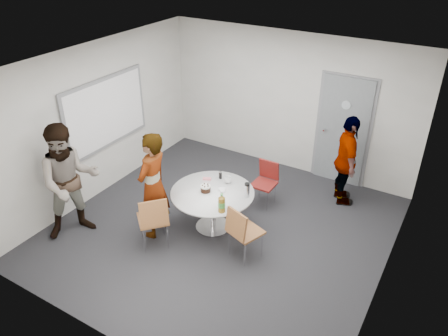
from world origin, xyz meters
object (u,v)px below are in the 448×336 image
Objects in this scene: chair_near_right at (242,229)px; chair_far at (266,179)px; person_right at (346,161)px; person_left at (70,182)px; person_main at (153,186)px; door at (343,131)px; table at (214,197)px; chair_near_left at (153,218)px; whiteboard at (106,113)px.

chair_near_right is 1.56m from chair_far.
chair_near_right is 2.39m from person_right.
person_main is at bearing -25.81° from person_left.
door reaches higher than table.
chair_near_left is at bearing 114.70° from person_right.
door is at bearing 100.12° from chair_near_right.
chair_far is at bearing 122.70° from chair_near_right.
whiteboard is 1.45× the size of table.
whiteboard is 1.87m from person_main.
table is at bearing 111.98° from person_right.
whiteboard is 1.17× the size of person_right.
whiteboard reaches higher than table.
chair_far is 0.49× the size of person_right.
person_right reaches higher than table.
person_main is (1.60, -0.77, -0.58)m from whiteboard.
chair_far is (0.38, 1.10, -0.11)m from table.
table is at bearing 11.11° from chair_near_left.
person_right is (3.35, 3.01, -0.13)m from person_left.
whiteboard reaches higher than chair_near_left.
whiteboard is 1.09× the size of person_main.
person_left is (0.51, -1.41, -0.51)m from whiteboard.
person_left is 4.51m from person_right.
chair_near_left is at bearing 30.65° from person_main.
person_left is at bearing -70.03° from whiteboard.
whiteboard is 1.58m from person_left.
chair_far is at bearing 70.91° from table.
chair_far is (-0.84, -1.40, -0.54)m from door.
person_left is at bearing 103.83° from person_right.
door is 1.72m from chair_far.
person_left reaches higher than chair_near_left.
chair_near_left is 3.38m from person_right.
person_left is at bearing 145.66° from chair_near_left.
person_left reaches higher than chair_far.
person_main is 1.07× the size of person_right.
person_right is at bearing -14.12° from person_left.
chair_near_left is at bearing -140.42° from chair_near_right.
person_left reaches higher than person_main.
person_right is (2.27, 2.38, -0.06)m from person_main.
door reaches higher than whiteboard.
door is 1.30× the size of person_right.
person_main reaches higher than chair_near_left.
chair_near_left is (-1.74, -3.37, -0.47)m from door.
person_main is (-1.96, -3.06, -0.15)m from door.
chair_far is 0.43× the size of person_left.
table is at bearing 170.09° from chair_near_right.
person_main is 3.29m from person_right.
door is 2.82m from table.
person_right is (1.15, 0.72, 0.33)m from chair_far.
person_right is (0.30, -0.68, -0.21)m from door.
door reaches higher than chair_far.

